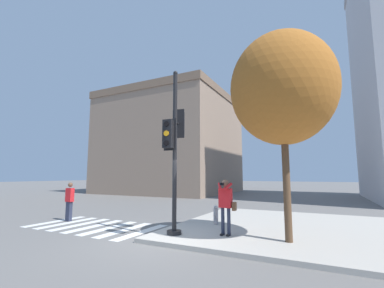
{
  "coord_description": "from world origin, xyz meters",
  "views": [
    {
      "loc": [
        4.61,
        -6.8,
        2.01
      ],
      "look_at": [
        0.81,
        0.74,
        3.03
      ],
      "focal_mm": 24.0,
      "sensor_mm": 36.0,
      "label": 1
    }
  ],
  "objects": [
    {
      "name": "ground_plane",
      "position": [
        0.0,
        0.0,
        0.0
      ],
      "size": [
        160.0,
        160.0,
        0.0
      ],
      "primitive_type": "plane",
      "color": "slate"
    },
    {
      "name": "sidewalk_corner",
      "position": [
        3.5,
        3.5,
        0.07
      ],
      "size": [
        8.0,
        8.0,
        0.13
      ],
      "color": "#ADA89E",
      "rests_on": "ground_plane"
    },
    {
      "name": "crosswalk_stripes",
      "position": [
        -3.53,
        0.79,
        0.0
      ],
      "size": [
        5.04,
        2.86,
        0.01
      ],
      "color": "silver",
      "rests_on": "ground_plane"
    },
    {
      "name": "traffic_signal_pole",
      "position": [
        0.29,
        0.47,
        3.02
      ],
      "size": [
        0.53,
        1.32,
        5.43
      ],
      "color": "black",
      "rests_on": "sidewalk_corner"
    },
    {
      "name": "person_photographer",
      "position": [
        1.84,
        1.1,
        1.17
      ],
      "size": [
        0.58,
        0.54,
        1.73
      ],
      "color": "black",
      "rests_on": "sidewalk_corner"
    },
    {
      "name": "pedestrian_distant",
      "position": [
        -5.41,
        1.06,
        0.89
      ],
      "size": [
        0.34,
        0.2,
        1.68
      ],
      "color": "#282D42",
      "rests_on": "ground_plane"
    },
    {
      "name": "street_tree",
      "position": [
        3.69,
        1.12,
        4.6
      ],
      "size": [
        3.12,
        3.12,
        6.19
      ],
      "color": "brown",
      "rests_on": "sidewalk_corner"
    },
    {
      "name": "fire_hydrant",
      "position": [
        0.9,
        2.6,
        0.49
      ],
      "size": [
        0.18,
        0.24,
        0.71
      ],
      "color": "#99999E",
      "rests_on": "sidewalk_corner"
    },
    {
      "name": "building_left",
      "position": [
        -11.43,
        19.66,
        5.68
      ],
      "size": [
        13.79,
        13.35,
        11.34
      ],
      "color": "gray",
      "rests_on": "ground_plane"
    }
  ]
}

